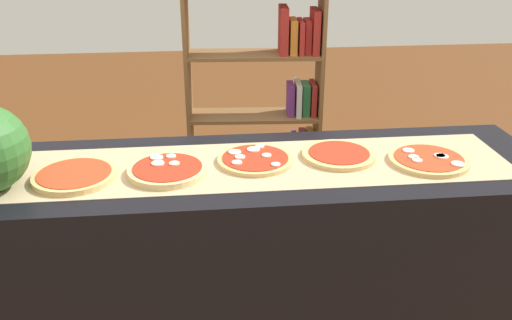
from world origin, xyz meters
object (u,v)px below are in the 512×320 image
Objects in this scene: pizza_mozzarella_1 at (167,170)px; pizza_mozzarella_2 at (255,159)px; bookshelf at (273,122)px; pizza_mozzarella_4 at (429,160)px; pizza_plain_3 at (339,155)px; pizza_plain_0 at (75,176)px.

pizza_mozzarella_1 is 1.00× the size of pizza_mozzarella_2.
bookshelf reaches higher than pizza_mozzarella_2.
pizza_mozzarella_4 is (0.62, -0.07, 0.00)m from pizza_mozzarella_2.
bookshelf is at bearing 79.10° from pizza_mozzarella_2.
bookshelf is (0.22, 1.14, -0.28)m from pizza_mozzarella_2.
pizza_plain_3 is at bearing 1.73° from pizza_mozzarella_2.
pizza_plain_0 is 1.50m from bookshelf.
pizza_plain_0 is 0.93m from pizza_plain_3.
pizza_mozzarella_1 is 0.62m from pizza_plain_3.
pizza_plain_3 is 0.32m from pizza_mozzarella_4.
pizza_plain_0 is 1.02× the size of pizza_mozzarella_1.
pizza_plain_3 is at bearing 6.85° from pizza_mozzarella_1.
pizza_mozzarella_1 is 1.01× the size of pizza_plain_3.
pizza_plain_0 reaches higher than pizza_plain_3.
bookshelf is (-0.40, 1.20, -0.28)m from pizza_mozzarella_4.
pizza_plain_0 is at bearing -174.75° from pizza_plain_3.
pizza_plain_0 is 0.31m from pizza_mozzarella_1.
pizza_mozzarella_2 is 0.19× the size of bookshelf.
pizza_mozzarella_2 is at bearing 173.61° from pizza_mozzarella_4.
pizza_mozzarella_1 is at bearing 179.73° from pizza_mozzarella_4.
pizza_plain_0 is 0.20× the size of bookshelf.
pizza_mozzarella_4 reaches higher than pizza_plain_3.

